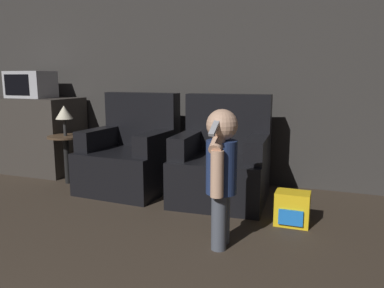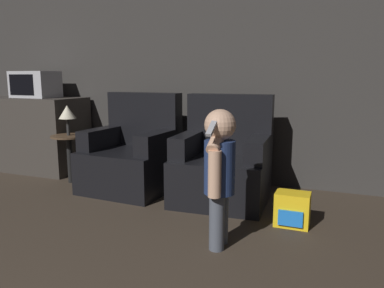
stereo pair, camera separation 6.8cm
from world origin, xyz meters
name	(u,v)px [view 1 (the left image)]	position (x,y,z in m)	size (l,w,h in m)	color
wall_back	(239,61)	(0.00, 4.50, 1.30)	(8.40, 0.05, 2.60)	#33302D
armchair_left	(131,157)	(-0.94, 3.83, 0.34)	(0.86, 0.81, 0.97)	black
armchair_right	(222,164)	(0.02, 3.83, 0.34)	(0.86, 0.81, 0.97)	black
person_toddler	(221,167)	(0.29, 2.87, 0.55)	(0.21, 0.36, 0.93)	#474C56
toy_backpack	(292,209)	(0.71, 3.43, 0.13)	(0.26, 0.20, 0.26)	yellow
kitchen_counter	(31,134)	(-2.49, 4.12, 0.44)	(1.22, 0.63, 0.89)	#38332D
microwave	(31,85)	(-2.43, 4.12, 1.05)	(0.51, 0.36, 0.31)	#B7B7BC
side_table	(66,146)	(-1.69, 3.77, 0.41)	(0.37, 0.37, 0.52)	black
lamp	(64,113)	(-1.69, 3.77, 0.76)	(0.18, 0.18, 0.32)	#262626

